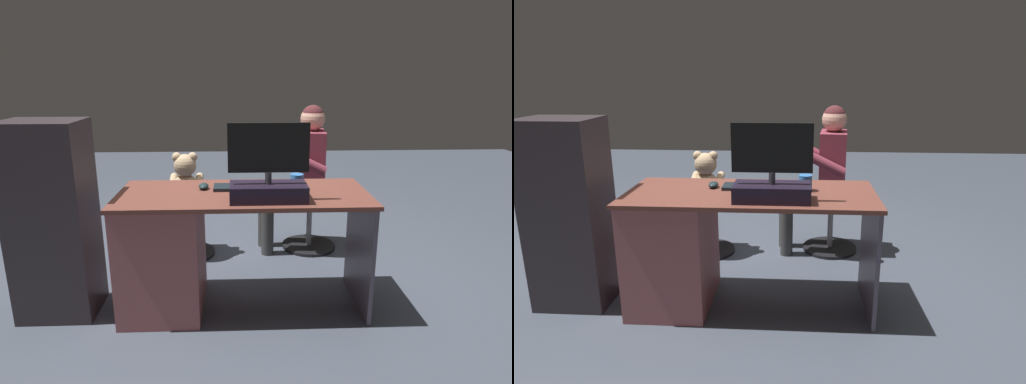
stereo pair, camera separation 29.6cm
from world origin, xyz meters
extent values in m
plane|color=#454C59|center=(0.00, 0.00, 0.00)|extent=(10.00, 10.00, 0.00)
cube|color=brown|center=(0.00, 0.39, 0.73)|extent=(1.49, 0.64, 0.03)
cube|color=#9F5657|center=(0.50, 0.39, 0.36)|extent=(0.48, 0.59, 0.71)
cube|color=#564D5C|center=(-0.72, 0.39, 0.36)|extent=(0.02, 0.57, 0.71)
cube|color=black|center=(-0.14, 0.56, 0.79)|extent=(0.43, 0.20, 0.09)
cylinder|color=#333338|center=(-0.14, 0.56, 0.87)|extent=(0.04, 0.04, 0.07)
cube|color=black|center=(-0.14, 0.56, 1.03)|extent=(0.44, 0.02, 0.27)
cube|color=#19598C|center=(-0.14, 0.54, 1.03)|extent=(0.41, 0.00, 0.24)
cube|color=black|center=(-0.03, 0.31, 0.75)|extent=(0.42, 0.14, 0.02)
ellipsoid|color=#1D2F32|center=(0.24, 0.31, 0.76)|extent=(0.06, 0.10, 0.04)
cylinder|color=#3372BF|center=(-0.32, 0.34, 0.79)|extent=(0.08, 0.08, 0.10)
cube|color=black|center=(0.06, 0.39, 0.75)|extent=(0.06, 0.15, 0.02)
cube|color=beige|center=(-0.05, 0.44, 0.75)|extent=(0.25, 0.32, 0.02)
cylinder|color=black|center=(0.44, -0.40, 0.01)|extent=(0.42, 0.42, 0.03)
cylinder|color=gray|center=(0.44, -0.40, 0.21)|extent=(0.04, 0.04, 0.37)
cylinder|color=navy|center=(0.44, -0.40, 0.42)|extent=(0.36, 0.36, 0.06)
ellipsoid|color=tan|center=(0.44, -0.40, 0.56)|extent=(0.20, 0.17, 0.21)
sphere|color=tan|center=(0.44, -0.40, 0.73)|extent=(0.17, 0.17, 0.17)
sphere|color=beige|center=(0.44, -0.47, 0.72)|extent=(0.07, 0.07, 0.07)
sphere|color=tan|center=(0.38, -0.40, 0.80)|extent=(0.07, 0.07, 0.07)
sphere|color=tan|center=(0.50, -0.40, 0.80)|extent=(0.07, 0.07, 0.07)
cylinder|color=tan|center=(0.34, -0.44, 0.60)|extent=(0.06, 0.16, 0.11)
cylinder|color=tan|center=(0.54, -0.44, 0.60)|extent=(0.06, 0.16, 0.11)
cylinder|color=tan|center=(0.38, -0.51, 0.49)|extent=(0.07, 0.13, 0.07)
cylinder|color=tan|center=(0.49, -0.51, 0.49)|extent=(0.07, 0.13, 0.07)
cylinder|color=black|center=(-0.56, -0.50, 0.01)|extent=(0.44, 0.44, 0.03)
cylinder|color=gray|center=(-0.56, -0.50, 0.21)|extent=(0.04, 0.04, 0.37)
cylinder|color=#544547|center=(-0.56, -0.50, 0.42)|extent=(0.36, 0.36, 0.06)
cube|color=brown|center=(-0.56, -0.50, 0.72)|extent=(0.23, 0.34, 0.53)
sphere|color=#DA9B85|center=(-0.56, -0.50, 1.07)|extent=(0.19, 0.19, 0.19)
sphere|color=#4E2124|center=(-0.56, -0.50, 1.09)|extent=(0.18, 0.18, 0.18)
cylinder|color=brown|center=(-0.43, -0.29, 0.80)|extent=(0.42, 0.12, 0.25)
cylinder|color=brown|center=(-0.39, -0.69, 0.80)|extent=(0.42, 0.12, 0.25)
cylinder|color=#3A3B3A|center=(-0.38, -0.40, 0.47)|extent=(0.38, 0.15, 0.11)
cylinder|color=#3A3B3A|center=(-0.20, -0.38, 0.23)|extent=(0.10, 0.10, 0.45)
cylinder|color=#3A3B3A|center=(-0.36, -0.57, 0.47)|extent=(0.38, 0.15, 0.11)
cylinder|color=#3A3B3A|center=(-0.18, -0.55, 0.23)|extent=(0.10, 0.10, 0.45)
cube|color=#332B2F|center=(1.12, 0.42, 0.59)|extent=(0.44, 0.36, 1.17)
camera|label=1|loc=(0.03, 2.86, 1.44)|focal=30.30mm
camera|label=2|loc=(-0.27, 2.86, 1.44)|focal=30.30mm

